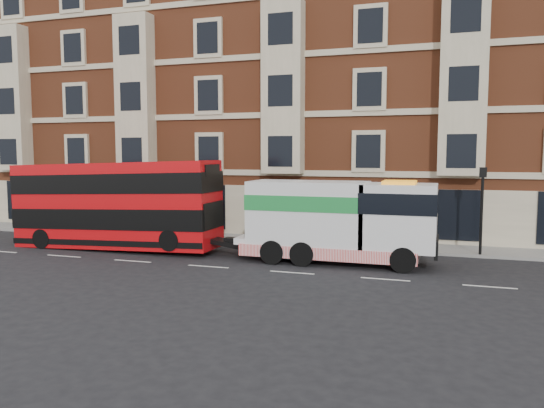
# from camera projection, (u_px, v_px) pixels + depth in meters

# --- Properties ---
(ground) EXTENTS (120.00, 120.00, 0.00)m
(ground) POSITION_uv_depth(u_px,v_px,m) (208.00, 267.00, 24.31)
(ground) COLOR black
(ground) RESTS_ON ground
(sidewalk) EXTENTS (90.00, 3.00, 0.15)m
(sidewalk) POSITION_uv_depth(u_px,v_px,m) (262.00, 240.00, 31.40)
(sidewalk) COLOR slate
(sidewalk) RESTS_ON ground
(victorian_terrace) EXTENTS (45.00, 12.00, 20.40)m
(victorian_terrace) POSITION_uv_depth(u_px,v_px,m) (303.00, 84.00, 37.40)
(victorian_terrace) COLOR brown
(victorian_terrace) RESTS_ON ground
(lamp_post_west) EXTENTS (0.35, 0.15, 4.35)m
(lamp_post_west) POSITION_uv_depth(u_px,v_px,m) (160.00, 195.00, 31.78)
(lamp_post_west) COLOR black
(lamp_post_west) RESTS_ON sidewalk
(lamp_post_east) EXTENTS (0.35, 0.15, 4.35)m
(lamp_post_east) POSITION_uv_depth(u_px,v_px,m) (482.00, 204.00, 26.22)
(lamp_post_east) COLOR black
(lamp_post_east) RESTS_ON sidewalk
(double_decker_bus) EXTENTS (11.57, 2.66, 4.68)m
(double_decker_bus) POSITION_uv_depth(u_px,v_px,m) (115.00, 203.00, 28.64)
(double_decker_bus) COLOR red
(double_decker_bus) RESTS_ON ground
(tow_truck) EXTENTS (9.26, 2.74, 3.86)m
(tow_truck) POSITION_uv_depth(u_px,v_px,m) (335.00, 220.00, 24.95)
(tow_truck) COLOR silver
(tow_truck) RESTS_ON ground
(pedestrian) EXTENTS (0.68, 0.63, 1.56)m
(pedestrian) POSITION_uv_depth(u_px,v_px,m) (78.00, 220.00, 33.74)
(pedestrian) COLOR #181D30
(pedestrian) RESTS_ON sidewalk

